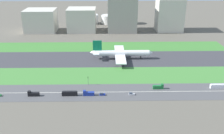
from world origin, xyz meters
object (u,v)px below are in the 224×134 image
(truck_0, at_px, (33,94))
(truck_1, at_px, (158,87))
(car_3, at_px, (102,94))
(bus_1, at_px, (70,93))
(fuel_tank_east, at_px, (130,19))
(traffic_light, at_px, (88,80))
(fuel_tank_centre, at_px, (108,19))
(truck_2, at_px, (88,93))
(bus_0, at_px, (217,86))
(car_1, at_px, (131,94))
(office_tower, at_px, (122,13))
(cargo_warehouse, at_px, (169,15))
(airliner, at_px, (120,53))
(hangar_building, at_px, (82,20))
(fuel_tank_west, at_px, (92,19))
(terminal_building, at_px, (41,20))

(truck_0, xyz_separation_m, truck_1, (96.40, 10.00, 0.00))
(car_3, relative_size, bus_1, 0.38)
(bus_1, distance_m, fuel_tank_east, 245.74)
(traffic_light, distance_m, fuel_tank_centre, 219.73)
(traffic_light, bearing_deg, car_3, -57.04)
(bus_1, relative_size, traffic_light, 1.61)
(truck_2, height_order, bus_0, truck_2)
(car_1, relative_size, office_tower, 0.08)
(truck_0, xyz_separation_m, fuel_tank_east, (92.04, 237.00, 5.79))
(car_1, distance_m, traffic_light, 38.47)
(bus_0, xyz_separation_m, cargo_warehouse, (0.31, 182.00, 20.84))
(airliner, distance_m, office_tower, 115.95)
(airliner, xyz_separation_m, traffic_light, (-29.09, -60.01, -1.94))
(traffic_light, xyz_separation_m, hangar_building, (-19.80, 174.01, 11.77))
(fuel_tank_centre, bearing_deg, traffic_light, -94.61)
(truck_1, bearing_deg, hangar_building, 112.68)
(traffic_light, bearing_deg, airliner, 64.14)
(fuel_tank_west, bearing_deg, truck_2, -87.80)
(car_3, bearing_deg, terminal_building, -65.15)
(bus_0, bearing_deg, fuel_tank_centre, 110.71)
(fuel_tank_east, bearing_deg, office_tower, -108.47)
(truck_0, distance_m, car_1, 73.99)
(bus_1, bearing_deg, cargo_warehouse, -121.28)
(truck_1, relative_size, hangar_building, 0.21)
(truck_2, height_order, office_tower, office_tower)
(truck_0, xyz_separation_m, bus_0, (143.66, 10.00, 0.15))
(bus_1, xyz_separation_m, hangar_building, (-6.97, 192.00, 14.25))
(fuel_tank_centre, bearing_deg, car_1, -86.10)
(truck_1, relative_size, office_tower, 0.16)
(airliner, height_order, truck_2, airliner)
(airliner, relative_size, office_tower, 1.25)
(truck_0, relative_size, fuel_tank_centre, 0.39)
(airliner, bearing_deg, terminal_building, 133.01)
(truck_0, xyz_separation_m, fuel_tank_centre, (57.82, 237.00, 5.10))
(truck_1, bearing_deg, terminal_building, 126.26)
(fuel_tank_centre, relative_size, fuel_tank_east, 1.25)
(car_3, distance_m, truck_2, 10.41)
(truck_1, xyz_separation_m, fuel_tank_east, (-4.36, 227.00, 5.79))
(terminal_building, bearing_deg, bus_1, -71.45)
(terminal_building, height_order, cargo_warehouse, cargo_warehouse)
(hangar_building, bearing_deg, traffic_light, -83.51)
(hangar_building, relative_size, fuel_tank_centre, 1.83)
(truck_2, xyz_separation_m, office_tower, (35.57, 192.00, 24.25))
(bus_1, bearing_deg, terminal_building, -71.45)
(office_tower, bearing_deg, truck_0, -111.85)
(car_1, bearing_deg, fuel_tank_west, -80.03)
(airliner, distance_m, car_1, 78.32)
(truck_1, height_order, cargo_warehouse, cargo_warehouse)
(terminal_building, distance_m, office_tower, 114.61)
(office_tower, bearing_deg, fuel_tank_centre, 113.10)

